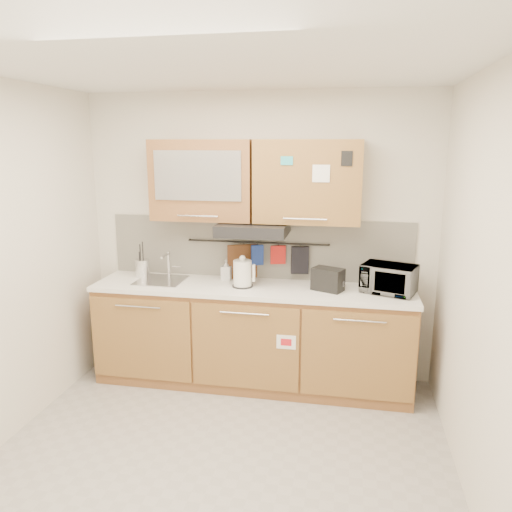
% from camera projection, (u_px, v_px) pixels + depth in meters
% --- Properties ---
extents(floor, '(3.20, 3.20, 0.00)m').
position_uv_depth(floor, '(219.00, 461.00, 3.45)').
color(floor, '#9E9993').
rests_on(floor, ground).
extents(ceiling, '(3.20, 3.20, 0.00)m').
position_uv_depth(ceiling, '(211.00, 63.00, 2.87)').
color(ceiling, white).
rests_on(ceiling, wall_back).
extents(wall_back, '(3.20, 0.00, 3.20)m').
position_uv_depth(wall_back, '(258.00, 237.00, 4.60)').
color(wall_back, silver).
rests_on(wall_back, ground).
extents(wall_right, '(0.00, 3.00, 3.00)m').
position_uv_depth(wall_right, '(484.00, 295.00, 2.87)').
color(wall_right, silver).
rests_on(wall_right, ground).
extents(base_cabinet, '(2.80, 0.64, 0.88)m').
position_uv_depth(base_cabinet, '(252.00, 341.00, 4.50)').
color(base_cabinet, olive).
rests_on(base_cabinet, floor).
extents(countertop, '(2.82, 0.62, 0.04)m').
position_uv_depth(countertop, '(252.00, 288.00, 4.39)').
color(countertop, white).
rests_on(countertop, base_cabinet).
extents(backsplash, '(2.80, 0.02, 0.56)m').
position_uv_depth(backsplash, '(258.00, 248.00, 4.61)').
color(backsplash, silver).
rests_on(backsplash, countertop).
extents(upper_cabinets, '(1.82, 0.37, 0.70)m').
position_uv_depth(upper_cabinets, '(254.00, 181.00, 4.31)').
color(upper_cabinets, olive).
rests_on(upper_cabinets, wall_back).
extents(range_hood, '(0.60, 0.46, 0.10)m').
position_uv_depth(range_hood, '(253.00, 229.00, 4.33)').
color(range_hood, black).
rests_on(range_hood, upper_cabinets).
extents(sink, '(0.42, 0.40, 0.26)m').
position_uv_depth(sink, '(161.00, 280.00, 4.56)').
color(sink, silver).
rests_on(sink, countertop).
extents(utensil_rail, '(1.30, 0.02, 0.02)m').
position_uv_depth(utensil_rail, '(257.00, 243.00, 4.56)').
color(utensil_rail, black).
rests_on(utensil_rail, backsplash).
extents(utensil_crock, '(0.15, 0.15, 0.33)m').
position_uv_depth(utensil_crock, '(143.00, 268.00, 4.67)').
color(utensil_crock, silver).
rests_on(utensil_crock, countertop).
extents(kettle, '(0.20, 0.18, 0.28)m').
position_uv_depth(kettle, '(243.00, 274.00, 4.35)').
color(kettle, silver).
rests_on(kettle, countertop).
extents(toaster, '(0.30, 0.24, 0.19)m').
position_uv_depth(toaster, '(328.00, 279.00, 4.24)').
color(toaster, black).
rests_on(toaster, countertop).
extents(microwave, '(0.50, 0.42, 0.24)m').
position_uv_depth(microwave, '(389.00, 279.00, 4.18)').
color(microwave, '#999999').
rests_on(microwave, countertop).
extents(soap_bottle, '(0.09, 0.09, 0.19)m').
position_uv_depth(soap_bottle, '(226.00, 270.00, 4.57)').
color(soap_bottle, '#999999').
rests_on(soap_bottle, countertop).
extents(cutting_board, '(0.28, 0.15, 0.37)m').
position_uv_depth(cutting_board, '(244.00, 264.00, 4.61)').
color(cutting_board, brown).
rests_on(cutting_board, utensil_rail).
extents(oven_mitt, '(0.11, 0.07, 0.19)m').
position_uv_depth(oven_mitt, '(257.00, 255.00, 4.57)').
color(oven_mitt, navy).
rests_on(oven_mitt, utensil_rail).
extents(dark_pouch, '(0.16, 0.07, 0.25)m').
position_uv_depth(dark_pouch, '(300.00, 260.00, 4.50)').
color(dark_pouch, black).
rests_on(dark_pouch, utensil_rail).
extents(pot_holder, '(0.14, 0.06, 0.17)m').
position_uv_depth(pot_holder, '(278.00, 255.00, 4.53)').
color(pot_holder, red).
rests_on(pot_holder, utensil_rail).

